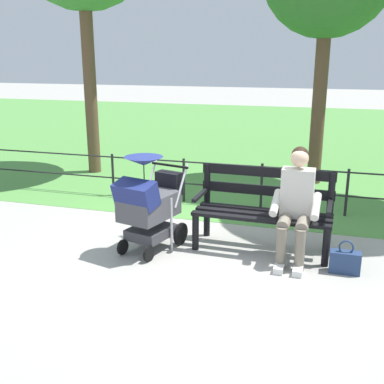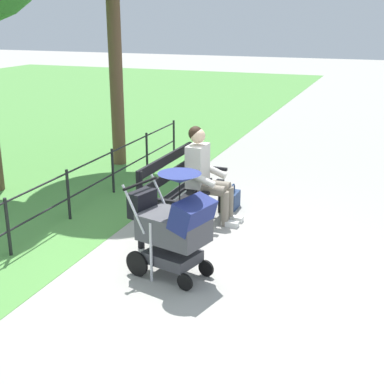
# 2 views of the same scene
# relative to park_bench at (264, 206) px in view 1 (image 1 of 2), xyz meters

# --- Properties ---
(ground_plane) EXTENTS (60.00, 60.00, 0.00)m
(ground_plane) POSITION_rel_park_bench_xyz_m (0.86, 0.12, -0.53)
(ground_plane) COLOR #9E9B93
(grass_lawn) EXTENTS (40.00, 16.00, 0.01)m
(grass_lawn) POSITION_rel_park_bench_xyz_m (0.86, -8.68, -0.52)
(grass_lawn) COLOR #518E42
(grass_lawn) RESTS_ON ground
(park_bench) EXTENTS (1.61, 0.64, 0.96)m
(park_bench) POSITION_rel_park_bench_xyz_m (0.00, 0.00, 0.00)
(park_bench) COLOR black
(park_bench) RESTS_ON ground
(person_on_bench) EXTENTS (0.54, 0.74, 1.28)m
(person_on_bench) POSITION_rel_park_bench_xyz_m (-0.38, 0.22, 0.15)
(person_on_bench) COLOR slate
(person_on_bench) RESTS_ON ground
(stroller) EXTENTS (0.70, 0.97, 1.15)m
(stroller) POSITION_rel_park_bench_xyz_m (1.28, 0.47, 0.07)
(stroller) COLOR black
(stroller) RESTS_ON ground
(handbag) EXTENTS (0.32, 0.14, 0.37)m
(handbag) POSITION_rel_park_bench_xyz_m (-0.95, 0.45, -0.40)
(handbag) COLOR navy
(handbag) RESTS_ON ground
(park_fence) EXTENTS (8.61, 0.04, 0.70)m
(park_fence) POSITION_rel_park_bench_xyz_m (0.36, -1.50, -0.10)
(park_fence) COLOR black
(park_fence) RESTS_ON ground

